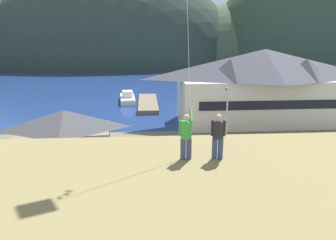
{
  "coord_description": "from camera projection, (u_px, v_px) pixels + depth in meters",
  "views": [
    {
      "loc": [
        -3.31,
        -20.1,
        11.26
      ],
      "look_at": [
        -1.23,
        9.0,
        3.74
      ],
      "focal_mm": 34.25,
      "sensor_mm": 36.0,
      "label": 1
    }
  ],
  "objects": [
    {
      "name": "ground_plane",
      "position": [
        195.0,
        203.0,
        22.45
      ],
      "size": [
        600.0,
        600.0,
        0.0
      ],
      "primitive_type": "plane",
      "color": "#66604C"
    },
    {
      "name": "parking_lot_pad",
      "position": [
        186.0,
        173.0,
        27.27
      ],
      "size": [
        40.0,
        20.0,
        0.1
      ],
      "primitive_type": "cube",
      "color": "gray",
      "rests_on": "ground"
    },
    {
      "name": "bay_water",
      "position": [
        158.0,
        84.0,
        80.4
      ],
      "size": [
        360.0,
        84.0,
        0.03
      ],
      "primitive_type": "cube",
      "color": "navy",
      "rests_on": "ground"
    },
    {
      "name": "far_hill_east_peak",
      "position": [
        113.0,
        64.0,
        138.39
      ],
      "size": [
        108.56,
        74.22,
        81.71
      ],
      "primitive_type": "ellipsoid",
      "color": "#2D3D33",
      "rests_on": "ground"
    },
    {
      "name": "far_hill_center_saddle",
      "position": [
        253.0,
        64.0,
        143.27
      ],
      "size": [
        107.87,
        57.36,
        52.37
      ],
      "primitive_type": "ellipsoid",
      "color": "#42513D",
      "rests_on": "ground"
    },
    {
      "name": "far_hill_far_shoulder",
      "position": [
        303.0,
        64.0,
        138.42
      ],
      "size": [
        83.59,
        74.71,
        88.69
      ],
      "primitive_type": "ellipsoid",
      "color": "#334733",
      "rests_on": "ground"
    },
    {
      "name": "harbor_lodge",
      "position": [
        263.0,
        84.0,
        42.51
      ],
      "size": [
        23.46,
        9.67,
        9.84
      ],
      "color": "beige",
      "rests_on": "ground"
    },
    {
      "name": "storage_shed_near_lot",
      "position": [
        66.0,
        139.0,
        27.63
      ],
      "size": [
        8.46,
        5.91,
        5.34
      ],
      "color": "#756B5B",
      "rests_on": "ground"
    },
    {
      "name": "wharf_dock",
      "position": [
        148.0,
        103.0,
        55.03
      ],
      "size": [
        3.2,
        14.88,
        0.7
      ],
      "color": "#70604C",
      "rests_on": "ground"
    },
    {
      "name": "moored_boat_wharfside",
      "position": [
        128.0,
        98.0,
        57.29
      ],
      "size": [
        3.15,
        8.04,
        2.16
      ],
      "color": "silver",
      "rests_on": "ground"
    },
    {
      "name": "parked_car_back_row_left",
      "position": [
        160.0,
        192.0,
        21.77
      ],
      "size": [
        4.24,
        2.13,
        1.82
      ],
      "color": "slate",
      "rests_on": "parking_lot_pad"
    },
    {
      "name": "parked_car_mid_row_far",
      "position": [
        202.0,
        158.0,
        27.94
      ],
      "size": [
        4.31,
        2.28,
        1.82
      ],
      "color": "#B28923",
      "rests_on": "parking_lot_pad"
    },
    {
      "name": "parked_car_mid_row_near",
      "position": [
        230.0,
        179.0,
        23.74
      ],
      "size": [
        4.2,
        2.06,
        1.82
      ],
      "color": "#B28923",
      "rests_on": "parking_lot_pad"
    },
    {
      "name": "parked_car_lone_by_shed",
      "position": [
        277.0,
        157.0,
        28.31
      ],
      "size": [
        4.3,
        2.25,
        1.82
      ],
      "color": "red",
      "rests_on": "parking_lot_pad"
    },
    {
      "name": "parked_car_corner_spot",
      "position": [
        327.0,
        152.0,
        29.31
      ],
      "size": [
        4.34,
        2.34,
        1.82
      ],
      "color": "slate",
      "rests_on": "parking_lot_pad"
    },
    {
      "name": "parked_car_back_row_right",
      "position": [
        14.0,
        187.0,
        22.49
      ],
      "size": [
        4.28,
        2.21,
        1.82
      ],
      "color": "black",
      "rests_on": "parking_lot_pad"
    },
    {
      "name": "parked_car_front_row_silver",
      "position": [
        331.0,
        189.0,
        22.27
      ],
      "size": [
        4.32,
        2.29,
        1.82
      ],
      "color": "navy",
      "rests_on": "parking_lot_pad"
    },
    {
      "name": "parked_car_front_row_end",
      "position": [
        133.0,
        160.0,
        27.45
      ],
      "size": [
        4.28,
        2.2,
        1.82
      ],
      "color": "silver",
      "rests_on": "parking_lot_pad"
    },
    {
      "name": "parking_light_pole",
      "position": [
        227.0,
        115.0,
        32.03
      ],
      "size": [
        0.24,
        0.78,
        6.34
      ],
      "color": "#ADADB2",
      "rests_on": "parking_lot_pad"
    },
    {
      "name": "person_kite_flyer",
      "position": [
        186.0,
        135.0,
        11.91
      ],
      "size": [
        0.55,
        0.64,
        1.86
      ],
      "color": "#384770",
      "rests_on": "grassy_hill_foreground"
    },
    {
      "name": "person_companion",
      "position": [
        218.0,
        135.0,
        11.92
      ],
      "size": [
        0.55,
        0.4,
        1.74
      ],
      "color": "#384770",
      "rests_on": "grassy_hill_foreground"
    }
  ]
}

